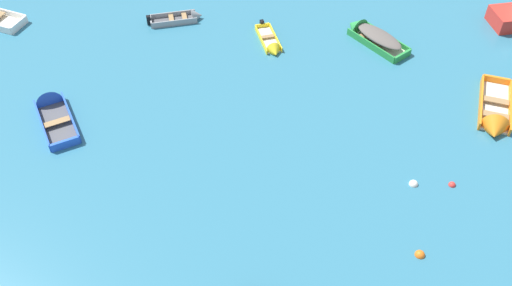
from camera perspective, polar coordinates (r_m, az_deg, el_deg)
rowboat_yellow_near_left at (r=32.67m, az=1.59°, el=9.77°), size 1.90×3.18×0.84m
rowboat_blue_outer_right at (r=30.28m, az=-19.90°, el=3.37°), size 3.40×4.20×1.34m
rowboat_grey_near_right at (r=35.20m, az=-7.19°, el=12.42°), size 3.33×1.89×0.89m
rowboat_green_center at (r=33.91m, az=11.42°, el=10.73°), size 3.86×3.88×1.28m
rowboat_orange_midfield_right at (r=30.19m, az=22.93°, el=2.14°), size 2.28×4.72×1.35m
mooring_buoy_central at (r=23.97m, az=16.18°, el=-10.79°), size 0.41×0.41×0.41m
mooring_buoy_between_boats_right at (r=26.69m, az=19.15°, el=-4.03°), size 0.32×0.32×0.32m
mooring_buoy_trailing at (r=26.21m, az=15.58°, el=-4.03°), size 0.40×0.40×0.40m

